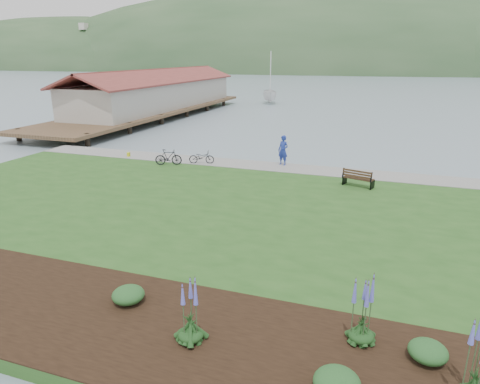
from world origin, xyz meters
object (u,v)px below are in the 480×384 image
object	(u,v)px
person	(283,148)
sailboat	(270,103)
bicycle_a	(202,157)
park_bench	(358,178)

from	to	relation	value
person	sailboat	bearing A→B (deg)	127.75
bicycle_a	sailboat	world-z (taller)	sailboat
person	sailboat	distance (m)	39.37
person	park_bench	bearing A→B (deg)	-12.52
park_bench	person	world-z (taller)	person
bicycle_a	sailboat	distance (m)	39.50
park_bench	bicycle_a	bearing A→B (deg)	-173.96
park_bench	sailboat	xyz separation A→B (m)	(-15.92, 40.92, -0.88)
person	bicycle_a	xyz separation A→B (m)	(-4.94, -1.27, -0.68)
bicycle_a	sailboat	size ratio (longest dim) A/B	0.07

